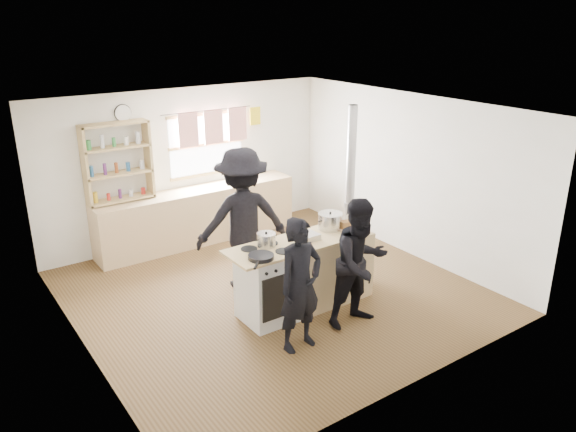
% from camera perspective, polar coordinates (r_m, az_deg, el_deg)
% --- Properties ---
extents(ground, '(5.00, 5.00, 0.01)m').
position_cam_1_polar(ground, '(7.76, -1.54, -7.74)').
color(ground, brown).
rests_on(ground, ground).
extents(back_counter, '(3.40, 0.55, 0.90)m').
position_cam_1_polar(back_counter, '(9.36, -9.10, 0.05)').
color(back_counter, '#D4B280').
rests_on(back_counter, ground).
extents(shelving_unit, '(1.00, 0.28, 1.20)m').
position_cam_1_polar(shelving_unit, '(8.74, -16.92, 5.27)').
color(shelving_unit, tan).
rests_on(shelving_unit, back_counter).
extents(thermos, '(0.10, 0.10, 0.29)m').
position_cam_1_polar(thermos, '(9.47, -5.63, 4.25)').
color(thermos, silver).
rests_on(thermos, back_counter).
extents(cooking_island, '(1.97, 0.64, 0.93)m').
position_cam_1_polar(cooking_island, '(7.22, 1.81, -5.79)').
color(cooking_island, silver).
rests_on(cooking_island, ground).
extents(skillet_greens, '(0.43, 0.43, 0.05)m').
position_cam_1_polar(skillet_greens, '(6.49, -2.76, -4.12)').
color(skillet_greens, black).
rests_on(skillet_greens, cooking_island).
extents(roast_tray, '(0.33, 0.26, 0.07)m').
position_cam_1_polar(roast_tray, '(7.01, 1.78, -2.12)').
color(roast_tray, silver).
rests_on(roast_tray, cooking_island).
extents(stockpot_stove, '(0.23, 0.23, 0.19)m').
position_cam_1_polar(stockpot_stove, '(6.81, -2.23, -2.42)').
color(stockpot_stove, '#BDBDBF').
rests_on(stockpot_stove, cooking_island).
extents(stockpot_counter, '(0.32, 0.32, 0.24)m').
position_cam_1_polar(stockpot_counter, '(7.36, 4.30, -0.51)').
color(stockpot_counter, '#B4B4B6').
rests_on(stockpot_counter, cooking_island).
extents(bread_board, '(0.32, 0.26, 0.12)m').
position_cam_1_polar(bread_board, '(7.38, 6.19, -0.97)').
color(bread_board, tan).
rests_on(bread_board, cooking_island).
extents(flue_heater, '(0.35, 0.35, 2.50)m').
position_cam_1_polar(flue_heater, '(7.82, 6.12, -2.42)').
color(flue_heater, black).
rests_on(flue_heater, ground).
extents(person_near_left, '(0.59, 0.41, 1.56)m').
position_cam_1_polar(person_near_left, '(6.23, 1.24, -7.03)').
color(person_near_left, black).
rests_on(person_near_left, ground).
extents(person_near_right, '(0.79, 0.62, 1.60)m').
position_cam_1_polar(person_near_right, '(6.75, 7.38, -4.76)').
color(person_near_right, black).
rests_on(person_near_right, ground).
extents(person_far, '(1.40, 1.00, 1.96)m').
position_cam_1_polar(person_far, '(7.57, -4.67, -0.36)').
color(person_far, black).
rests_on(person_far, ground).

